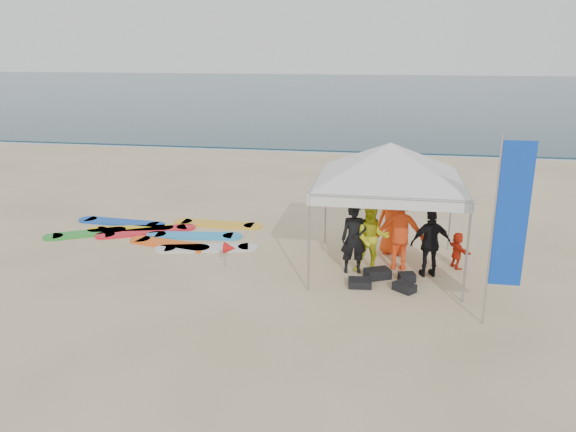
% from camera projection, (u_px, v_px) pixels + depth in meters
% --- Properties ---
extents(ground, '(120.00, 120.00, 0.00)m').
position_uv_depth(ground, '(227.00, 306.00, 11.48)').
color(ground, beige).
rests_on(ground, ground).
extents(ocean, '(160.00, 84.00, 0.08)m').
position_uv_depth(ocean, '(364.00, 91.00, 68.05)').
color(ocean, '#0C2633').
rests_on(ocean, ground).
extents(shoreline_foam, '(160.00, 1.20, 0.01)m').
position_uv_depth(shoreline_foam, '(325.00, 151.00, 28.64)').
color(shoreline_foam, silver).
rests_on(shoreline_foam, ground).
extents(person_black_a, '(0.66, 0.49, 1.65)m').
position_uv_depth(person_black_a, '(354.00, 239.00, 12.99)').
color(person_black_a, black).
rests_on(person_black_a, ground).
extents(person_yellow, '(0.90, 0.75, 1.67)m').
position_uv_depth(person_yellow, '(372.00, 238.00, 13.01)').
color(person_yellow, '#CDCF1D').
rests_on(person_yellow, ground).
extents(person_orange_a, '(1.29, 0.79, 1.95)m').
position_uv_depth(person_orange_a, '(400.00, 229.00, 13.20)').
color(person_orange_a, '#F44115').
rests_on(person_orange_a, ground).
extents(person_black_b, '(1.00, 0.61, 1.59)m').
position_uv_depth(person_black_b, '(431.00, 243.00, 12.79)').
color(person_black_b, black).
rests_on(person_black_b, ground).
extents(person_orange_b, '(0.86, 0.62, 1.65)m').
position_uv_depth(person_orange_b, '(393.00, 223.00, 14.19)').
color(person_orange_b, '#FF4D16').
rests_on(person_orange_b, ground).
extents(person_seated, '(0.59, 0.86, 0.89)m').
position_uv_depth(person_seated, '(457.00, 250.00, 13.35)').
color(person_seated, red).
rests_on(person_seated, ground).
extents(canopy_tent, '(4.59, 4.59, 3.46)m').
position_uv_depth(canopy_tent, '(391.00, 143.00, 12.60)').
color(canopy_tent, '#A5A5A8').
rests_on(canopy_tent, ground).
extents(feather_flag, '(0.61, 0.04, 3.64)m').
position_uv_depth(feather_flag, '(510.00, 217.00, 10.10)').
color(feather_flag, '#A5A5A8').
rests_on(feather_flag, ground).
extents(marker_pennant, '(0.28, 0.28, 0.64)m').
position_uv_depth(marker_pennant, '(230.00, 248.00, 13.35)').
color(marker_pennant, '#A5A5A8').
rests_on(marker_pennant, ground).
extents(gear_pile, '(1.51, 1.17, 0.22)m').
position_uv_depth(gear_pile, '(383.00, 279.00, 12.56)').
color(gear_pile, black).
rests_on(gear_pile, ground).
extents(surfboard_spread, '(5.74, 2.87, 0.07)m').
position_uv_depth(surfboard_spread, '(160.00, 233.00, 15.89)').
color(surfboard_spread, '#FF5C15').
rests_on(surfboard_spread, ground).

